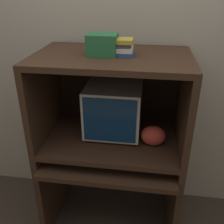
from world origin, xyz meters
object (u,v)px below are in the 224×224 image
(mouse, at_px, (150,164))
(storage_box, at_px, (102,44))
(snack_bag, at_px, (153,136))
(book_stack, at_px, (120,47))
(keyboard, at_px, (106,160))
(crt_monitor, at_px, (114,108))

(mouse, relative_size, storage_box, 0.34)
(snack_bag, bearing_deg, mouse, -97.06)
(snack_bag, height_order, book_stack, book_stack)
(mouse, height_order, snack_bag, snack_bag)
(mouse, bearing_deg, snack_bag, 82.94)
(keyboard, relative_size, book_stack, 2.69)
(crt_monitor, bearing_deg, keyboard, -95.13)
(snack_bag, xyz_separation_m, storage_box, (-0.35, 0.04, 0.59))
(storage_box, bearing_deg, crt_monitor, 58.65)
(crt_monitor, relative_size, mouse, 6.55)
(crt_monitor, xyz_separation_m, snack_bag, (0.29, -0.14, -0.12))
(book_stack, distance_m, storage_box, 0.11)
(crt_monitor, xyz_separation_m, storage_box, (-0.06, -0.09, 0.47))
(crt_monitor, height_order, mouse, crt_monitor)
(crt_monitor, xyz_separation_m, mouse, (0.28, -0.23, -0.29))
(keyboard, bearing_deg, book_stack, 64.65)
(crt_monitor, xyz_separation_m, book_stack, (0.05, -0.09, 0.46))
(crt_monitor, distance_m, storage_box, 0.48)
(snack_bag, bearing_deg, book_stack, 168.81)
(keyboard, relative_size, snack_bag, 2.87)
(keyboard, xyz_separation_m, storage_box, (-0.04, 0.14, 0.76))
(keyboard, bearing_deg, crt_monitor, 84.87)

